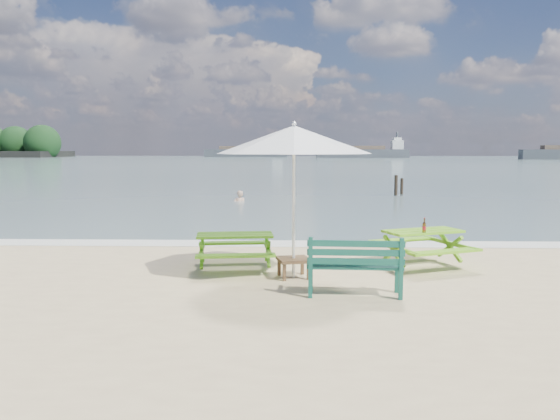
{
  "coord_description": "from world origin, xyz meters",
  "views": [
    {
      "loc": [
        -0.14,
        -8.33,
        2.28
      ],
      "look_at": [
        -0.46,
        3.0,
        1.0
      ],
      "focal_mm": 35.0,
      "sensor_mm": 36.0,
      "label": 1
    }
  ],
  "objects_px": {
    "picnic_table_right": "(423,249)",
    "park_bench": "(354,277)",
    "picnic_table_left": "(235,252)",
    "patio_umbrella": "(294,140)",
    "side_table": "(294,267)",
    "swimmer": "(240,208)",
    "beer_bottle": "(424,228)"
  },
  "relations": [
    {
      "from": "swimmer",
      "to": "park_bench",
      "type": "bearing_deg",
      "value": -77.61
    },
    {
      "from": "picnic_table_right",
      "to": "park_bench",
      "type": "bearing_deg",
      "value": -125.7
    },
    {
      "from": "picnic_table_left",
      "to": "park_bench",
      "type": "xyz_separation_m",
      "value": [
        2.07,
        -1.78,
        -0.05
      ]
    },
    {
      "from": "park_bench",
      "to": "beer_bottle",
      "type": "bearing_deg",
      "value": 51.18
    },
    {
      "from": "swimmer",
      "to": "beer_bottle",
      "type": "bearing_deg",
      "value": -70.16
    },
    {
      "from": "picnic_table_right",
      "to": "park_bench",
      "type": "relative_size",
      "value": 1.4
    },
    {
      "from": "beer_bottle",
      "to": "swimmer",
      "type": "xyz_separation_m",
      "value": [
        -4.88,
        13.52,
        -1.13
      ]
    },
    {
      "from": "picnic_table_left",
      "to": "swimmer",
      "type": "distance_m",
      "value": 13.69
    },
    {
      "from": "side_table",
      "to": "swimmer",
      "type": "relative_size",
      "value": 0.42
    },
    {
      "from": "park_bench",
      "to": "side_table",
      "type": "height_order",
      "value": "park_bench"
    },
    {
      "from": "picnic_table_left",
      "to": "swimmer",
      "type": "bearing_deg",
      "value": 95.51
    },
    {
      "from": "beer_bottle",
      "to": "side_table",
      "type": "bearing_deg",
      "value": -163.48
    },
    {
      "from": "picnic_table_left",
      "to": "patio_umbrella",
      "type": "height_order",
      "value": "patio_umbrella"
    },
    {
      "from": "side_table",
      "to": "patio_umbrella",
      "type": "height_order",
      "value": "patio_umbrella"
    },
    {
      "from": "picnic_table_right",
      "to": "park_bench",
      "type": "height_order",
      "value": "park_bench"
    },
    {
      "from": "side_table",
      "to": "beer_bottle",
      "type": "distance_m",
      "value": 2.63
    },
    {
      "from": "side_table",
      "to": "beer_bottle",
      "type": "relative_size",
      "value": 2.38
    },
    {
      "from": "side_table",
      "to": "swimmer",
      "type": "height_order",
      "value": "swimmer"
    },
    {
      "from": "patio_umbrella",
      "to": "beer_bottle",
      "type": "height_order",
      "value": "patio_umbrella"
    },
    {
      "from": "beer_bottle",
      "to": "picnic_table_right",
      "type": "bearing_deg",
      "value": 80.14
    },
    {
      "from": "park_bench",
      "to": "beer_bottle",
      "type": "xyz_separation_m",
      "value": [
        1.5,
        1.86,
        0.52
      ]
    },
    {
      "from": "park_bench",
      "to": "patio_umbrella",
      "type": "height_order",
      "value": "patio_umbrella"
    },
    {
      "from": "picnic_table_left",
      "to": "picnic_table_right",
      "type": "relative_size",
      "value": 0.83
    },
    {
      "from": "picnic_table_right",
      "to": "side_table",
      "type": "distance_m",
      "value": 2.71
    },
    {
      "from": "patio_umbrella",
      "to": "swimmer",
      "type": "bearing_deg",
      "value": 99.66
    },
    {
      "from": "picnic_table_left",
      "to": "picnic_table_right",
      "type": "xyz_separation_m",
      "value": [
        3.62,
        0.38,
        0.01
      ]
    },
    {
      "from": "park_bench",
      "to": "swimmer",
      "type": "height_order",
      "value": "park_bench"
    },
    {
      "from": "park_bench",
      "to": "side_table",
      "type": "distance_m",
      "value": 1.49
    },
    {
      "from": "side_table",
      "to": "picnic_table_left",
      "type": "bearing_deg",
      "value": 149.94
    },
    {
      "from": "side_table",
      "to": "beer_bottle",
      "type": "xyz_separation_m",
      "value": [
        2.45,
        0.73,
        0.62
      ]
    },
    {
      "from": "picnic_table_left",
      "to": "park_bench",
      "type": "distance_m",
      "value": 2.73
    },
    {
      "from": "patio_umbrella",
      "to": "swimmer",
      "type": "relative_size",
      "value": 2.09
    }
  ]
}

